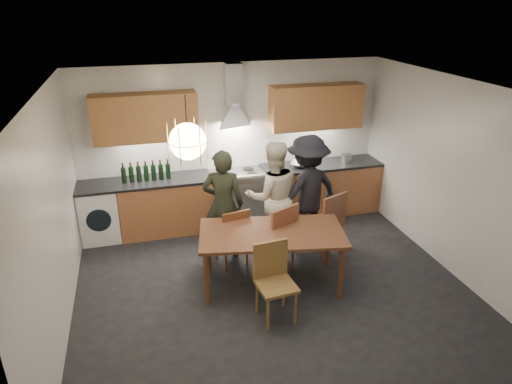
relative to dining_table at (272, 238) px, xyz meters
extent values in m
plane|color=black|center=(-0.01, -0.06, -0.68)|extent=(5.00, 5.00, 0.00)
cube|color=white|center=(-0.01, 2.19, 0.62)|extent=(5.00, 0.02, 2.60)
cube|color=white|center=(-0.01, -2.31, 0.62)|extent=(5.00, 0.02, 2.60)
cube|color=white|center=(-2.51, -0.06, 0.62)|extent=(0.02, 4.50, 2.60)
cube|color=white|center=(2.49, -0.06, 0.62)|extent=(0.02, 4.50, 2.60)
cube|color=silver|center=(-0.01, -0.06, 1.92)|extent=(5.00, 4.50, 0.02)
cube|color=#BE7549|center=(-1.19, 1.89, -0.25)|extent=(1.45, 0.60, 0.86)
cube|color=#BE7549|center=(1.46, 1.89, -0.25)|extent=(2.05, 0.60, 0.86)
cube|color=white|center=(-2.21, 1.89, -0.26)|extent=(0.58, 0.58, 0.85)
cube|color=black|center=(-1.49, 1.89, 0.20)|extent=(2.05, 0.62, 0.04)
cube|color=black|center=(1.46, 1.89, 0.20)|extent=(2.05, 0.62, 0.04)
cube|color=silver|center=(-0.01, 1.89, -0.28)|extent=(0.90, 0.60, 0.80)
cube|color=black|center=(-0.01, 1.60, -0.30)|extent=(0.78, 0.02, 0.42)
cube|color=slate|center=(-0.01, 1.89, 0.16)|extent=(0.90, 0.60, 0.08)
cube|color=silver|center=(-0.01, 1.63, 0.22)|extent=(0.90, 0.08, 0.04)
cube|color=#C1824A|center=(-1.39, 2.01, 1.18)|extent=(1.55, 0.35, 0.72)
cube|color=#C1824A|center=(1.36, 2.01, 1.18)|extent=(1.55, 0.35, 0.72)
cube|color=silver|center=(-0.01, 2.06, 1.61)|extent=(0.26, 0.22, 0.62)
cylinder|color=black|center=(-1.01, -0.16, 1.67)|extent=(0.01, 0.01, 0.50)
sphere|color=#FFE0A5|center=(-1.01, -0.16, 1.42)|extent=(0.40, 0.40, 0.40)
torus|color=gold|center=(-1.01, -0.16, 1.42)|extent=(0.43, 0.43, 0.01)
cube|color=brown|center=(0.00, 0.00, 0.07)|extent=(1.97, 1.24, 0.04)
cylinder|color=brown|center=(-0.89, -0.22, -0.32)|extent=(0.07, 0.07, 0.73)
cylinder|color=brown|center=(-0.75, 0.52, -0.32)|extent=(0.07, 0.07, 0.73)
cylinder|color=brown|center=(0.75, -0.52, -0.32)|extent=(0.07, 0.07, 0.73)
cylinder|color=brown|center=(0.89, 0.22, -0.32)|extent=(0.07, 0.07, 0.73)
cube|color=#5B321A|center=(-0.40, 0.64, -0.26)|extent=(0.47, 0.47, 0.04)
cube|color=#5B321A|center=(-0.36, 0.46, -0.02)|extent=(0.40, 0.12, 0.44)
cylinder|color=#5B321A|center=(-0.27, 0.83, -0.48)|extent=(0.03, 0.03, 0.41)
cylinder|color=#5B321A|center=(-0.20, 0.51, -0.48)|extent=(0.03, 0.03, 0.41)
cylinder|color=#5B321A|center=(-0.59, 0.76, -0.48)|extent=(0.03, 0.03, 0.41)
cylinder|color=#5B321A|center=(-0.52, 0.45, -0.48)|extent=(0.03, 0.03, 0.41)
cube|color=brown|center=(0.14, 0.34, -0.19)|extent=(0.61, 0.61, 0.04)
cube|color=brown|center=(0.23, 0.15, 0.08)|extent=(0.44, 0.23, 0.50)
cylinder|color=brown|center=(0.23, 0.59, -0.45)|extent=(0.04, 0.04, 0.47)
cylinder|color=brown|center=(0.39, 0.25, -0.45)|extent=(0.04, 0.04, 0.47)
cylinder|color=brown|center=(-0.11, 0.43, -0.45)|extent=(0.04, 0.04, 0.47)
cylinder|color=brown|center=(0.05, 0.09, -0.45)|extent=(0.04, 0.04, 0.47)
cube|color=brown|center=(0.96, 0.58, -0.20)|extent=(0.59, 0.59, 0.04)
cube|color=brown|center=(1.04, 0.39, 0.06)|extent=(0.43, 0.21, 0.49)
cylinder|color=brown|center=(1.06, 0.82, -0.45)|extent=(0.04, 0.04, 0.46)
cylinder|color=brown|center=(1.20, 0.48, -0.45)|extent=(0.04, 0.04, 0.46)
cylinder|color=brown|center=(0.72, 0.68, -0.45)|extent=(0.04, 0.04, 0.46)
cylinder|color=brown|center=(0.87, 0.34, -0.45)|extent=(0.04, 0.04, 0.46)
cube|color=brown|center=(-0.16, -0.70, -0.23)|extent=(0.46, 0.46, 0.04)
cube|color=brown|center=(-0.18, -0.51, 0.02)|extent=(0.43, 0.08, 0.46)
cylinder|color=brown|center=(-0.31, -0.89, -0.47)|extent=(0.04, 0.04, 0.43)
cylinder|color=brown|center=(-0.34, -0.54, -0.47)|extent=(0.04, 0.04, 0.43)
cylinder|color=brown|center=(0.03, -0.85, -0.47)|extent=(0.04, 0.04, 0.43)
cylinder|color=brown|center=(0.00, -0.51, -0.47)|extent=(0.04, 0.04, 0.43)
imported|color=black|center=(-0.45, 0.90, 0.13)|extent=(0.68, 0.55, 1.62)
imported|color=beige|center=(0.29, 0.92, 0.15)|extent=(0.85, 0.68, 1.68)
imported|color=black|center=(0.84, 0.95, 0.17)|extent=(1.24, 0.93, 1.71)
imported|color=#A9AAAD|center=(1.05, 1.85, 0.25)|extent=(0.41, 0.41, 0.08)
cylinder|color=silver|center=(1.91, 1.88, 0.28)|extent=(0.19, 0.19, 0.12)
camera|label=1|loc=(-1.54, -4.89, 2.85)|focal=32.00mm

